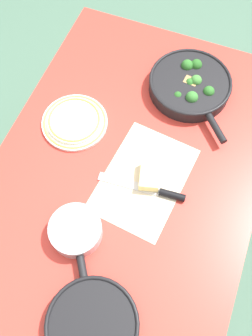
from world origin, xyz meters
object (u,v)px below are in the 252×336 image
prep_bowl_steel (76,230)px  skillet_eggs (92,324)px  cheese_block (150,176)px  dinner_plate_stack (75,121)px  skillet_broccoli (191,84)px  grater_knife (154,190)px

prep_bowl_steel → skillet_eggs: bearing=34.0°
skillet_eggs → prep_bowl_steel: 0.27m
cheese_block → dinner_plate_stack: size_ratio=0.47×
skillet_broccoli → skillet_eggs: 0.87m
skillet_broccoli → dinner_plate_stack: skillet_broccoli is taller
skillet_broccoli → cheese_block: bearing=-45.0°
dinner_plate_stack → skillet_eggs: bearing=28.7°
skillet_broccoli → grater_knife: 0.43m
cheese_block → skillet_eggs: bearing=0.2°
grater_knife → cheese_block: 0.05m
skillet_eggs → grater_knife: skillet_eggs is taller
skillet_broccoli → skillet_eggs: skillet_broccoli is taller
skillet_eggs → grater_knife: bearing=-37.7°
cheese_block → prep_bowl_steel: (0.25, -0.15, 0.01)m
skillet_broccoli → prep_bowl_steel: bearing=-56.6°
cheese_block → dinner_plate_stack: bearing=-108.5°
skillet_eggs → dinner_plate_stack: (-0.58, -0.32, -0.01)m
skillet_broccoli → dinner_plate_stack: 0.44m
cheese_block → dinner_plate_stack: cheese_block is taller
skillet_broccoli → grater_knife: (0.43, 0.01, -0.02)m
grater_knife → prep_bowl_steel: (0.22, -0.18, 0.02)m
grater_knife → dinner_plate_stack: dinner_plate_stack is taller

